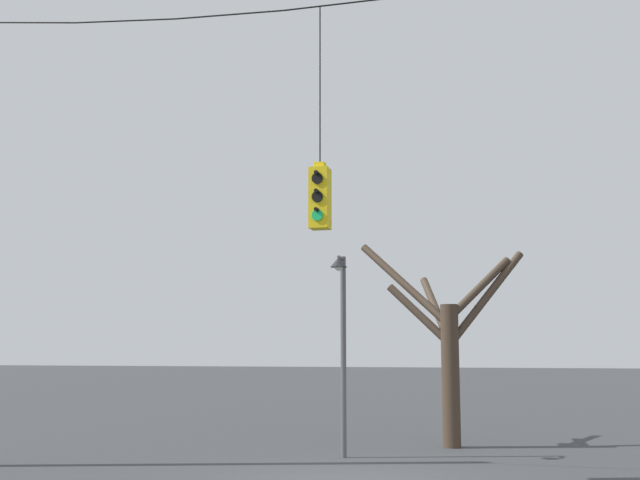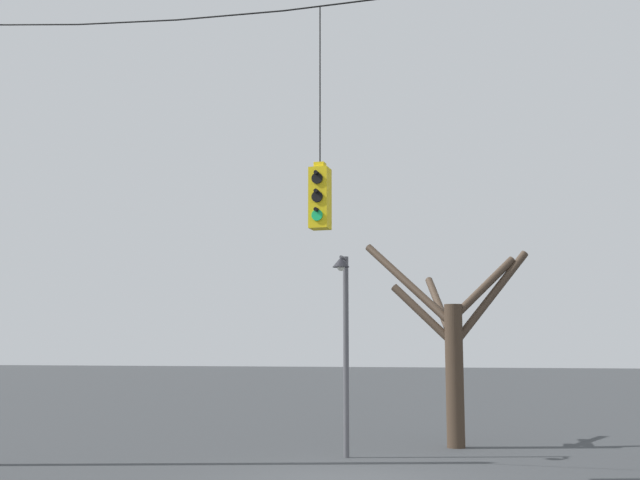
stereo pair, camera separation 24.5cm
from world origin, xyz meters
name	(u,v)px [view 1 (the left image)]	position (x,y,z in m)	size (l,w,h in m)	color
traffic_light_near_right_pole	(320,196)	(-0.40, -0.25, 4.94)	(0.34, 0.46, 4.14)	yellow
street_lamp	(342,322)	(-0.75, 2.81, 2.81)	(0.36, 0.64, 4.22)	#515156
bare_tree	(447,339)	(1.17, 5.59, 2.48)	(4.12, 2.56, 4.94)	#423326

